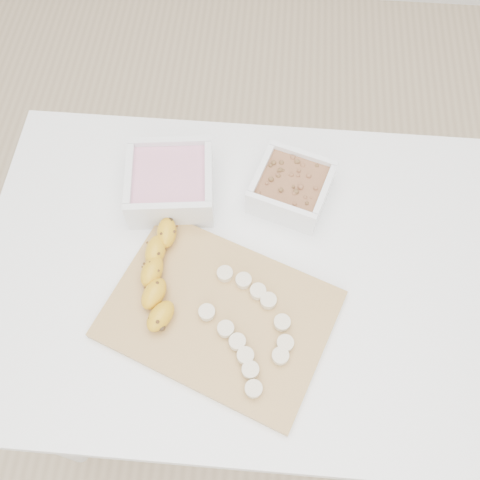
# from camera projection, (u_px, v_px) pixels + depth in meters

# --- Properties ---
(ground) EXTENTS (3.50, 3.50, 0.00)m
(ground) POSITION_uv_depth(u_px,v_px,m) (239.00, 367.00, 1.68)
(ground) COLOR #C6AD89
(ground) RESTS_ON ground
(table) EXTENTS (1.00, 0.70, 0.75)m
(table) POSITION_uv_depth(u_px,v_px,m) (239.00, 288.00, 1.10)
(table) COLOR white
(table) RESTS_ON ground
(bowl_yogurt) EXTENTS (0.19, 0.19, 0.08)m
(bowl_yogurt) POSITION_uv_depth(u_px,v_px,m) (171.00, 182.00, 1.06)
(bowl_yogurt) COLOR white
(bowl_yogurt) RESTS_ON table
(bowl_granola) EXTENTS (0.18, 0.18, 0.07)m
(bowl_granola) POSITION_uv_depth(u_px,v_px,m) (291.00, 187.00, 1.06)
(bowl_granola) COLOR white
(bowl_granola) RESTS_ON table
(cutting_board) EXTENTS (0.46, 0.40, 0.01)m
(cutting_board) POSITION_uv_depth(u_px,v_px,m) (219.00, 314.00, 0.97)
(cutting_board) COLOR #AF8C4C
(cutting_board) RESTS_ON table
(banana) EXTENTS (0.08, 0.22, 0.04)m
(banana) POSITION_uv_depth(u_px,v_px,m) (159.00, 275.00, 0.97)
(banana) COLOR gold
(banana) RESTS_ON cutting_board
(banana_slices) EXTENTS (0.17, 0.24, 0.02)m
(banana_slices) POSITION_uv_depth(u_px,v_px,m) (251.00, 327.00, 0.94)
(banana_slices) COLOR beige
(banana_slices) RESTS_ON cutting_board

